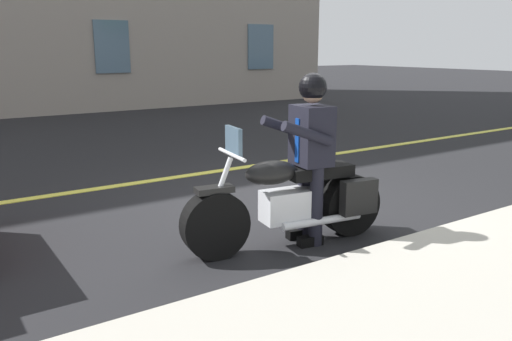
{
  "coord_description": "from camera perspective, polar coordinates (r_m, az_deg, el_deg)",
  "views": [
    {
      "loc": [
        3.84,
        5.25,
        1.98
      ],
      "look_at": [
        0.97,
        0.93,
        0.75
      ],
      "focal_mm": 36.5,
      "sensor_mm": 36.0,
      "label": 1
    }
  ],
  "objects": [
    {
      "name": "ground_plane",
      "position": [
        6.8,
        2.49,
        -3.59
      ],
      "size": [
        80.0,
        80.0,
        0.0
      ],
      "primitive_type": "plane",
      "color": "black"
    },
    {
      "name": "lane_center_stripe",
      "position": [
        8.44,
        -5.52,
        -0.25
      ],
      "size": [
        60.0,
        0.16,
        0.01
      ],
      "primitive_type": "cube",
      "color": "#E5DB4C",
      "rests_on": "ground_plane"
    },
    {
      "name": "motorcycle_main",
      "position": [
        5.3,
        4.06,
        -3.44
      ],
      "size": [
        2.22,
        0.8,
        1.26
      ],
      "color": "black",
      "rests_on": "ground_plane"
    },
    {
      "name": "rider_main",
      "position": [
        5.26,
        5.95,
        2.94
      ],
      "size": [
        0.68,
        0.61,
        1.74
      ],
      "color": "black",
      "rests_on": "ground_plane"
    }
  ]
}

